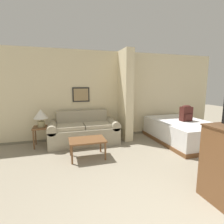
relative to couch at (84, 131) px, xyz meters
name	(u,v)px	position (x,y,z in m)	size (l,w,h in m)	color
wall_back	(103,95)	(0.67, 0.49, 0.96)	(7.78, 0.16, 2.60)	beige
wall_partition_pillar	(125,95)	(1.26, 0.07, 0.97)	(0.24, 0.71, 2.60)	beige
couch	(84,131)	(0.00, 0.00, 0.00)	(1.90, 0.84, 0.88)	tan
coffee_table	(87,141)	(-0.06, -1.03, 0.05)	(0.79, 0.55, 0.43)	brown
side_table	(42,130)	(-1.09, 0.03, 0.11)	(0.43, 0.43, 0.53)	brown
table_lamp	(41,115)	(-1.09, 0.03, 0.51)	(0.37, 0.37, 0.46)	tan
bed	(181,131)	(2.70, -0.67, -0.03)	(1.42, 2.11, 0.60)	brown
backpack	(186,113)	(2.80, -0.70, 0.50)	(0.31, 0.22, 0.45)	#471E19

